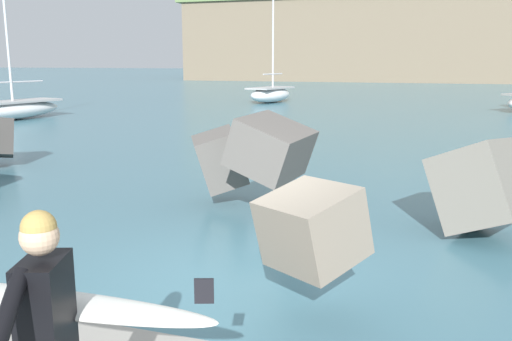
% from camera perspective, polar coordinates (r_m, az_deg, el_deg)
% --- Properties ---
extents(ground_plane, '(400.00, 400.00, 0.00)m').
position_cam_1_polar(ground_plane, '(7.08, -2.72, -11.86)').
color(ground_plane, '#42707F').
extents(breakwater_jetty, '(32.14, 7.83, 3.01)m').
position_cam_1_polar(breakwater_jetty, '(9.76, -2.39, 2.71)').
color(breakwater_jetty, '#3D3A38').
rests_on(breakwater_jetty, ground).
extents(surfer_with_board, '(2.09, 1.42, 1.78)m').
position_cam_1_polar(surfer_with_board, '(3.48, -20.94, -15.25)').
color(surfer_with_board, black).
rests_on(surfer_with_board, walkway_path).
extents(boat_near_left, '(2.79, 6.39, 6.48)m').
position_cam_1_polar(boat_near_left, '(28.86, -24.83, 5.81)').
color(boat_near_left, white).
rests_on(boat_near_left, ground).
extents(boat_mid_left, '(2.82, 4.52, 8.08)m').
position_cam_1_polar(boat_mid_left, '(37.78, 1.52, 8.06)').
color(boat_mid_left, white).
rests_on(boat_mid_left, ground).
extents(headland_bluff, '(86.19, 38.88, 12.41)m').
position_cam_1_polar(headland_bluff, '(94.14, 22.54, 12.63)').
color(headland_bluff, '#756651').
rests_on(headland_bluff, ground).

